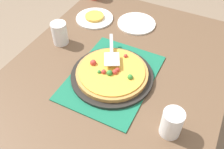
{
  "coord_description": "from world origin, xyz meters",
  "views": [
    {
      "loc": [
        -0.71,
        -0.36,
        1.6
      ],
      "look_at": [
        0.0,
        0.0,
        0.77
      ],
      "focal_mm": 40.31,
      "sensor_mm": 36.0,
      "label": 1
    }
  ],
  "objects": [
    {
      "name": "cup_corner",
      "position": [
        -0.16,
        -0.33,
        0.81
      ],
      "size": [
        0.08,
        0.08,
        0.12
      ],
      "primitive_type": "cylinder",
      "color": "white",
      "rests_on": "dining_table"
    },
    {
      "name": "plate_side",
      "position": [
        0.44,
        0.06,
        0.76
      ],
      "size": [
        0.22,
        0.22,
        0.01
      ],
      "primitive_type": "cylinder",
      "color": "white",
      "rests_on": "dining_table"
    },
    {
      "name": "cup_near",
      "position": [
        0.11,
        0.36,
        0.81
      ],
      "size": [
        0.08,
        0.08,
        0.12
      ],
      "primitive_type": "cylinder",
      "color": "white",
      "rests_on": "dining_table"
    },
    {
      "name": "dining_table",
      "position": [
        0.0,
        0.0,
        0.64
      ],
      "size": [
        1.4,
        1.0,
        0.75
      ],
      "color": "brown",
      "rests_on": "ground_plane"
    },
    {
      "name": "pizza_server",
      "position": [
        0.09,
        0.05,
        0.82
      ],
      "size": [
        0.22,
        0.15,
        0.01
      ],
      "color": "silver",
      "rests_on": "pizza"
    },
    {
      "name": "pizza",
      "position": [
        -0.0,
        0.0,
        0.78
      ],
      "size": [
        0.33,
        0.33,
        0.05
      ],
      "color": "#B78442",
      "rests_on": "pizza_pan"
    },
    {
      "name": "plate_near_left",
      "position": [
        0.38,
        0.31,
        0.76
      ],
      "size": [
        0.22,
        0.22,
        0.01
      ],
      "primitive_type": "cylinder",
      "color": "white",
      "rests_on": "dining_table"
    },
    {
      "name": "served_slice_left",
      "position": [
        0.38,
        0.31,
        0.77
      ],
      "size": [
        0.11,
        0.11,
        0.02
      ],
      "primitive_type": "cylinder",
      "color": "gold",
      "rests_on": "plate_near_left"
    },
    {
      "name": "placemat",
      "position": [
        0.0,
        0.0,
        0.75
      ],
      "size": [
        0.48,
        0.36,
        0.01
      ],
      "primitive_type": "cube",
      "color": "#196B4C",
      "rests_on": "dining_table"
    },
    {
      "name": "pizza_pan",
      "position": [
        0.0,
        0.0,
        0.76
      ],
      "size": [
        0.38,
        0.38,
        0.01
      ],
      "primitive_type": "cylinder",
      "color": "black",
      "rests_on": "placemat"
    }
  ]
}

